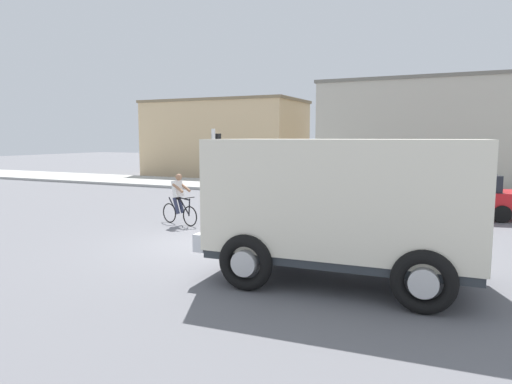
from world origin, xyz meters
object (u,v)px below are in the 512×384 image
Objects in this scene: truck_foreground at (342,201)px; car_red_near at (461,195)px; cyclist at (179,199)px; traffic_light_pole at (215,165)px.

truck_foreground is 9.64m from car_red_near.
traffic_light_pole reaches higher than cyclist.
truck_foreground is 3.22× the size of cyclist.
traffic_light_pole is 9.22m from car_red_near.
cyclist is 10.23m from car_red_near.
car_red_near is at bearing 77.76° from truck_foreground.
truck_foreground is 1.73× the size of traffic_light_pole.
car_red_near is (2.04, 9.39, -0.85)m from truck_foreground.
truck_foreground reaches higher than cyclist.
cyclist is 2.03m from traffic_light_pole.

